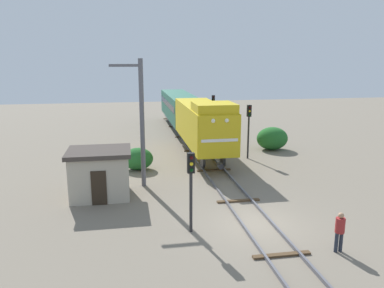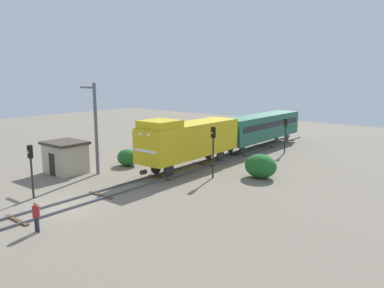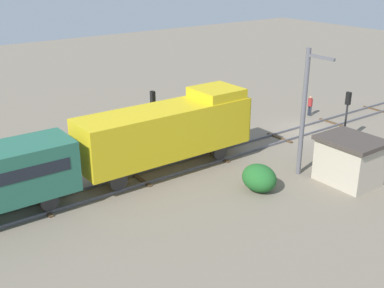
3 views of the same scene
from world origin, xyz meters
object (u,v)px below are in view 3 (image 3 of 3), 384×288
locomotive (169,129)px  catenary_mast (304,110)px  relay_hut (349,160)px  traffic_signal_near (347,107)px  traffic_signal_mid (153,110)px  worker_near_track (310,104)px

locomotive → catenary_mast: catenary_mast is taller
relay_hut → traffic_signal_near: bearing=-51.1°
traffic_signal_mid → relay_hut: (-10.90, -6.61, -1.55)m
traffic_signal_near → traffic_signal_mid: (6.60, 11.94, 0.35)m
catenary_mast → relay_hut: bearing=-149.1°
catenary_mast → relay_hut: catenary_mast is taller
worker_near_track → relay_hut: (-9.90, 8.14, 0.40)m
traffic_signal_near → catenary_mast: (-1.86, 6.79, 1.52)m
traffic_signal_near → traffic_signal_mid: 13.65m
traffic_signal_near → catenary_mast: 7.20m
traffic_signal_mid → worker_near_track: 14.91m
traffic_signal_mid → catenary_mast: 9.98m
traffic_signal_near → relay_hut: bearing=128.9°
traffic_signal_mid → catenary_mast: size_ratio=0.55×
locomotive → traffic_signal_near: 13.36m
traffic_signal_near → traffic_signal_mid: size_ratio=0.87×
worker_near_track → locomotive: bearing=41.9°
traffic_signal_near → relay_hut: size_ratio=1.06×
traffic_signal_mid → worker_near_track: (-1.00, -14.75, -1.95)m
locomotive → relay_hut: locomotive is taller
locomotive → traffic_signal_near: size_ratio=3.14×
catenary_mast → traffic_signal_near: bearing=-74.6°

